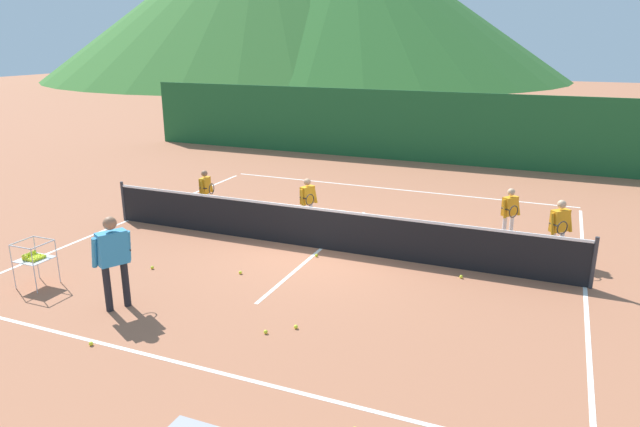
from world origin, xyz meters
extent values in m
plane|color=#A86647|center=(0.00, 0.00, 0.00)|extent=(120.00, 120.00, 0.00)
cube|color=white|center=(0.00, -5.31, 0.00)|extent=(11.14, 0.08, 0.01)
cube|color=white|center=(0.00, 5.93, 0.00)|extent=(11.14, 0.08, 0.01)
cube|color=white|center=(-5.57, 0.00, 0.00)|extent=(0.08, 11.23, 0.01)
cube|color=white|center=(5.57, 0.00, 0.00)|extent=(0.08, 11.23, 0.01)
cube|color=white|center=(0.00, 0.00, 0.00)|extent=(0.08, 6.23, 0.01)
cylinder|color=#333338|center=(-5.66, 0.00, 0.53)|extent=(0.08, 0.08, 1.05)
cylinder|color=#333338|center=(5.66, 0.00, 0.53)|extent=(0.08, 0.08, 1.05)
cube|color=black|center=(0.00, 0.00, 0.46)|extent=(11.24, 0.02, 0.92)
cube|color=white|center=(0.00, 0.00, 0.95)|extent=(11.24, 0.03, 0.06)
cylinder|color=black|center=(-2.27, -4.35, 0.43)|extent=(0.13, 0.13, 0.85)
cylinder|color=black|center=(-2.12, -4.06, 0.43)|extent=(0.13, 0.13, 0.85)
cube|color=#338CBF|center=(-2.19, -4.20, 1.15)|extent=(0.45, 0.56, 0.60)
sphere|color=#996B4C|center=(-2.19, -4.20, 1.60)|extent=(0.24, 0.24, 0.24)
cylinder|color=#338CBF|center=(-2.40, -4.43, 1.11)|extent=(0.25, 0.19, 0.58)
cylinder|color=#338CBF|center=(-2.10, -3.93, 1.11)|extent=(0.20, 0.16, 0.59)
torus|color=#262628|center=(-2.32, -3.81, 1.05)|extent=(0.16, 0.27, 0.29)
cylinder|color=black|center=(-2.11, -3.92, 1.05)|extent=(0.21, 0.13, 0.03)
cylinder|color=silver|center=(-3.92, 1.34, 0.31)|extent=(0.09, 0.09, 0.62)
cylinder|color=silver|center=(-3.89, 1.10, 0.31)|extent=(0.09, 0.09, 0.62)
cube|color=orange|center=(-3.90, 1.22, 0.84)|extent=(0.21, 0.39, 0.44)
sphere|color=#996B4C|center=(-3.90, 1.22, 1.17)|extent=(0.17, 0.17, 0.17)
cylinder|color=orange|center=(-3.88, 1.44, 0.81)|extent=(0.17, 0.08, 0.43)
cylinder|color=orange|center=(-3.85, 1.01, 0.81)|extent=(0.13, 0.08, 0.43)
torus|color=#262628|center=(-3.58, 1.04, 0.82)|extent=(0.05, 0.29, 0.29)
cylinder|color=black|center=(-3.83, 1.02, 0.82)|extent=(0.22, 0.05, 0.03)
cylinder|color=silver|center=(-0.89, 1.44, 0.32)|extent=(0.09, 0.09, 0.63)
cylinder|color=silver|center=(-0.97, 1.22, 0.32)|extent=(0.09, 0.09, 0.63)
cube|color=orange|center=(-0.93, 1.33, 0.86)|extent=(0.30, 0.42, 0.44)
sphere|color=tan|center=(-0.93, 1.33, 1.19)|extent=(0.18, 0.18, 0.18)
cylinder|color=orange|center=(-0.80, 1.51, 0.83)|extent=(0.18, 0.12, 0.43)
cylinder|color=orange|center=(-0.98, 1.12, 0.82)|extent=(0.15, 0.11, 0.44)
torus|color=#262628|center=(-0.73, 1.02, 0.83)|extent=(0.12, 0.28, 0.29)
cylinder|color=black|center=(-0.95, 1.11, 0.83)|extent=(0.22, 0.10, 0.03)
cylinder|color=silver|center=(3.96, 2.33, 0.32)|extent=(0.09, 0.09, 0.64)
cylinder|color=silver|center=(3.82, 2.14, 0.32)|extent=(0.09, 0.09, 0.64)
cube|color=orange|center=(3.89, 2.24, 0.86)|extent=(0.36, 0.41, 0.45)
sphere|color=#DBAD84|center=(3.89, 2.24, 1.20)|extent=(0.18, 0.18, 0.18)
cylinder|color=orange|center=(4.06, 2.38, 0.83)|extent=(0.18, 0.16, 0.44)
cylinder|color=orange|center=(3.79, 2.04, 0.83)|extent=(0.15, 0.13, 0.44)
torus|color=#262628|center=(4.00, 1.88, 0.83)|extent=(0.19, 0.25, 0.29)
cylinder|color=black|center=(3.80, 2.03, 0.83)|extent=(0.19, 0.15, 0.03)
cylinder|color=silver|center=(5.08, 1.37, 0.34)|extent=(0.10, 0.10, 0.68)
cylinder|color=silver|center=(4.90, 1.18, 0.34)|extent=(0.10, 0.10, 0.68)
cube|color=orange|center=(4.99, 1.28, 0.92)|extent=(0.41, 0.42, 0.48)
sphere|color=#DBAD84|center=(4.99, 1.28, 1.28)|extent=(0.19, 0.19, 0.19)
cylinder|color=orange|center=(5.19, 1.41, 0.89)|extent=(0.18, 0.18, 0.47)
cylinder|color=orange|center=(4.85, 1.08, 0.88)|extent=(0.15, 0.15, 0.47)
torus|color=#262628|center=(5.05, 0.90, 0.88)|extent=(0.22, 0.23, 0.29)
cylinder|color=black|center=(4.87, 1.07, 0.88)|extent=(0.18, 0.17, 0.03)
cylinder|color=#B7B7BC|center=(-4.62, -3.75, 0.45)|extent=(0.02, 0.02, 0.89)
cylinder|color=#B7B7BC|center=(-4.06, -3.75, 0.45)|extent=(0.02, 0.02, 0.89)
cylinder|color=#B7B7BC|center=(-4.62, -4.31, 0.45)|extent=(0.02, 0.02, 0.89)
cylinder|color=#B7B7BC|center=(-4.06, -4.31, 0.45)|extent=(0.02, 0.02, 0.89)
cube|color=#B7B7BC|center=(-4.34, -4.03, 0.55)|extent=(0.56, 0.56, 0.01)
cube|color=#B7B7BC|center=(-4.34, -3.75, 0.89)|extent=(0.56, 0.02, 0.02)
cube|color=#B7B7BC|center=(-4.34, -4.31, 0.89)|extent=(0.56, 0.02, 0.02)
cube|color=#B7B7BC|center=(-4.62, -4.03, 0.89)|extent=(0.02, 0.56, 0.02)
cube|color=#B7B7BC|center=(-4.06, -4.03, 0.89)|extent=(0.02, 0.56, 0.02)
sphere|color=yellow|center=(-4.48, -4.16, 0.59)|extent=(0.07, 0.07, 0.07)
sphere|color=yellow|center=(-4.47, -4.09, 0.59)|extent=(0.07, 0.07, 0.07)
sphere|color=yellow|center=(-4.47, -4.03, 0.59)|extent=(0.07, 0.07, 0.07)
sphere|color=yellow|center=(-4.47, -3.96, 0.59)|extent=(0.07, 0.07, 0.07)
sphere|color=yellow|center=(-4.48, -3.90, 0.59)|extent=(0.07, 0.07, 0.07)
sphere|color=yellow|center=(-4.41, -4.16, 0.58)|extent=(0.07, 0.07, 0.07)
sphere|color=yellow|center=(-4.41, -4.09, 0.59)|extent=(0.07, 0.07, 0.07)
sphere|color=yellow|center=(-4.41, -4.02, 0.59)|extent=(0.07, 0.07, 0.07)
sphere|color=yellow|center=(-4.41, -3.96, 0.58)|extent=(0.07, 0.07, 0.07)
sphere|color=yellow|center=(-4.41, -3.89, 0.58)|extent=(0.07, 0.07, 0.07)
sphere|color=yellow|center=(-4.34, -4.16, 0.58)|extent=(0.07, 0.07, 0.07)
sphere|color=yellow|center=(-4.34, -4.09, 0.59)|extent=(0.07, 0.07, 0.07)
sphere|color=yellow|center=(-4.34, -4.03, 0.59)|extent=(0.07, 0.07, 0.07)
sphere|color=yellow|center=(-4.35, -3.96, 0.58)|extent=(0.07, 0.07, 0.07)
sphere|color=yellow|center=(-4.34, -3.90, 0.59)|extent=(0.07, 0.07, 0.07)
sphere|color=yellow|center=(-4.29, -4.15, 0.58)|extent=(0.07, 0.07, 0.07)
sphere|color=yellow|center=(-4.28, -4.09, 0.59)|extent=(0.07, 0.07, 0.07)
sphere|color=yellow|center=(-4.28, -4.02, 0.59)|extent=(0.07, 0.07, 0.07)
sphere|color=yellow|center=(-4.28, -3.96, 0.58)|extent=(0.07, 0.07, 0.07)
sphere|color=yellow|center=(-4.28, -3.89, 0.58)|extent=(0.07, 0.07, 0.07)
sphere|color=yellow|center=(-4.22, -4.16, 0.58)|extent=(0.07, 0.07, 0.07)
sphere|color=yellow|center=(-4.21, -4.09, 0.59)|extent=(0.07, 0.07, 0.07)
sphere|color=yellow|center=(-4.21, -4.03, 0.58)|extent=(0.07, 0.07, 0.07)
sphere|color=yellow|center=(-4.21, -3.96, 0.58)|extent=(0.07, 0.07, 0.07)
sphere|color=yellow|center=(-4.21, -3.90, 0.58)|extent=(0.07, 0.07, 0.07)
sphere|color=yellow|center=(-4.47, -4.16, 0.64)|extent=(0.07, 0.07, 0.07)
sphere|color=yellow|center=(-4.47, -4.09, 0.64)|extent=(0.07, 0.07, 0.07)
sphere|color=yellow|center=(-4.47, -4.03, 0.64)|extent=(0.07, 0.07, 0.07)
sphere|color=yellow|center=(-4.48, -3.97, 0.64)|extent=(0.07, 0.07, 0.07)
sphere|color=yellow|center=(-4.47, -3.90, 0.64)|extent=(0.07, 0.07, 0.07)
sphere|color=yellow|center=(-4.41, -4.15, 0.64)|extent=(0.07, 0.07, 0.07)
sphere|color=yellow|center=(-1.69, -5.42, 0.03)|extent=(0.07, 0.07, 0.07)
sphere|color=yellow|center=(-0.97, -2.01, 0.03)|extent=(0.07, 0.07, 0.07)
sphere|color=yellow|center=(-2.81, -2.49, 0.03)|extent=(0.07, 0.07, 0.07)
sphere|color=yellow|center=(1.07, -3.68, 0.03)|extent=(0.07, 0.07, 0.07)
sphere|color=yellow|center=(3.26, -0.48, 0.03)|extent=(0.07, 0.07, 0.07)
sphere|color=yellow|center=(-3.61, -2.53, 0.03)|extent=(0.07, 0.07, 0.07)
sphere|color=yellow|center=(0.68, -4.02, 0.03)|extent=(0.07, 0.07, 0.07)
sphere|color=yellow|center=(0.10, -0.51, 0.03)|extent=(0.07, 0.07, 0.07)
cube|color=#1E5B2D|center=(0.00, 10.46, 1.36)|extent=(24.50, 0.08, 2.72)
cone|color=#2D6628|center=(-19.86, 57.07, 8.52)|extent=(51.06, 51.06, 17.03)
cone|color=#427A38|center=(-38.92, 65.66, 6.08)|extent=(45.52, 45.52, 12.16)
camera|label=1|loc=(4.76, -11.48, 4.65)|focal=32.29mm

